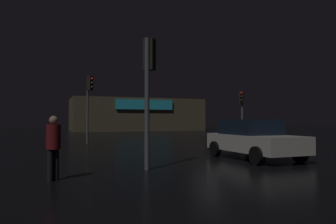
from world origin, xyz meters
TOP-DOWN VIEW (x-y plane):
  - ground_plane at (0.00, 0.00)m, footprint 120.00×120.00m
  - store_building at (3.54, 29.00)m, footprint 18.03×8.35m
  - traffic_signal_main at (-6.11, 5.16)m, footprint 0.43×0.41m
  - traffic_signal_opposite at (5.28, 5.28)m, footprint 0.42×0.42m
  - traffic_signal_cross_right at (-5.81, -6.23)m, footprint 0.42×0.42m
  - car_near at (-1.33, -5.19)m, footprint 2.05×4.09m
  - pedestrian at (-8.49, -7.09)m, footprint 0.47×0.47m
  - bollard_kerb_a at (-7.75, 7.09)m, footprint 0.11×0.11m

SIDE VIEW (x-z plane):
  - ground_plane at x=0.00m, z-range 0.00..0.00m
  - bollard_kerb_a at x=-7.75m, z-range 0.00..0.96m
  - car_near at x=-1.33m, z-range 0.02..1.51m
  - pedestrian at x=-8.49m, z-range 0.12..1.69m
  - store_building at x=3.54m, z-range 0.00..4.46m
  - traffic_signal_opposite at x=5.28m, z-range 0.76..4.43m
  - traffic_signal_cross_right at x=-5.81m, z-range 0.83..4.73m
  - traffic_signal_main at x=-6.11m, z-range 0.98..5.21m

